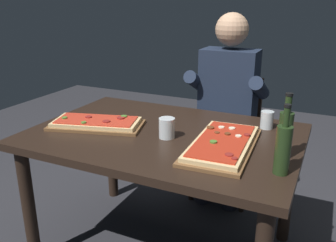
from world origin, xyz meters
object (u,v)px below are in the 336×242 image
object	(u,v)px
pizza_rectangular_front	(97,123)
seated_diner	(226,101)
tumbler_far_side	(267,121)
diner_chair	(229,130)
dining_table	(164,149)
pizza_rectangular_left	(222,144)
wine_bottle_dark	(283,148)
oil_bottle_amber	(285,133)
tumbler_near_camera	(167,129)

from	to	relation	value
pizza_rectangular_front	seated_diner	xyz separation A→B (m)	(0.50, 0.81, -0.02)
tumbler_far_side	diner_chair	bearing A→B (deg)	122.58
dining_table	pizza_rectangular_left	size ratio (longest dim) A/B	2.40
wine_bottle_dark	pizza_rectangular_left	bearing A→B (deg)	152.25
pizza_rectangular_left	oil_bottle_amber	distance (m)	0.29
wine_bottle_dark	tumbler_far_side	distance (m)	0.55
pizza_rectangular_front	tumbler_near_camera	xyz separation A→B (m)	(0.42, 0.01, 0.03)
tumbler_far_side	seated_diner	size ratio (longest dim) A/B	0.07
pizza_rectangular_left	tumbler_near_camera	distance (m)	0.30
oil_bottle_amber	diner_chair	world-z (taller)	oil_bottle_amber
pizza_rectangular_front	pizza_rectangular_left	xyz separation A→B (m)	(0.72, 0.01, 0.00)
pizza_rectangular_left	wine_bottle_dark	bearing A→B (deg)	-27.75
oil_bottle_amber	diner_chair	size ratio (longest dim) A/B	0.34
seated_diner	dining_table	bearing A→B (deg)	-99.54
pizza_rectangular_front	tumbler_near_camera	distance (m)	0.43
tumbler_near_camera	pizza_rectangular_front	bearing A→B (deg)	-178.04
pizza_rectangular_front	diner_chair	distance (m)	1.09
wine_bottle_dark	tumbler_near_camera	bearing A→B (deg)	164.71
pizza_rectangular_front	seated_diner	size ratio (longest dim) A/B	0.42
dining_table	oil_bottle_amber	size ratio (longest dim) A/B	4.73
seated_diner	tumbler_near_camera	bearing A→B (deg)	-95.77
seated_diner	diner_chair	bearing A→B (deg)	90.00
dining_table	seated_diner	world-z (taller)	seated_diner
pizza_rectangular_front	diner_chair	world-z (taller)	diner_chair
tumbler_near_camera	seated_diner	size ratio (longest dim) A/B	0.08
dining_table	seated_diner	distance (m)	0.75
tumbler_near_camera	tumbler_far_side	xyz separation A→B (m)	(0.43, 0.36, -0.00)
tumbler_near_camera	seated_diner	distance (m)	0.80
dining_table	tumbler_near_camera	xyz separation A→B (m)	(0.04, -0.06, 0.14)
pizza_rectangular_front	tumbler_far_side	distance (m)	0.94
dining_table	tumbler_far_side	size ratio (longest dim) A/B	14.60
wine_bottle_dark	seated_diner	world-z (taller)	seated_diner
tumbler_near_camera	oil_bottle_amber	bearing A→B (deg)	0.56
pizza_rectangular_front	diner_chair	xyz separation A→B (m)	(0.50, 0.93, -0.27)
diner_chair	tumbler_far_side	bearing A→B (deg)	-57.42
oil_bottle_amber	tumbler_far_side	distance (m)	0.39
dining_table	diner_chair	xyz separation A→B (m)	(0.12, 0.86, -0.16)
tumbler_near_camera	diner_chair	distance (m)	0.96
dining_table	oil_bottle_amber	distance (m)	0.65
oil_bottle_amber	tumbler_far_side	size ratio (longest dim) A/B	3.09
seated_diner	pizza_rectangular_left	bearing A→B (deg)	-74.90
dining_table	wine_bottle_dark	world-z (taller)	wine_bottle_dark
pizza_rectangular_left	seated_diner	size ratio (longest dim) A/B	0.44
seated_diner	oil_bottle_amber	bearing A→B (deg)	-57.99
pizza_rectangular_left	pizza_rectangular_front	bearing A→B (deg)	-179.41
pizza_rectangular_front	tumbler_far_side	world-z (taller)	tumbler_far_side
oil_bottle_amber	seated_diner	distance (m)	0.93
tumbler_far_side	diner_chair	distance (m)	0.72
tumbler_near_camera	tumbler_far_side	world-z (taller)	tumbler_near_camera
oil_bottle_amber	seated_diner	xyz separation A→B (m)	(-0.49, 0.79, -0.11)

